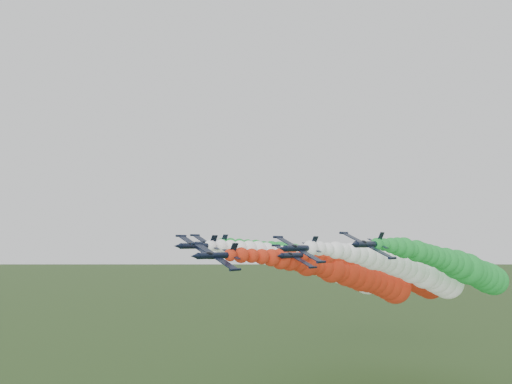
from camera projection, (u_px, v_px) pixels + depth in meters
jet_lead at (359, 277)px, 133.30m from camera, size 15.87×82.83×17.84m
jet_inner_left at (336, 269)px, 147.14m from camera, size 16.10×83.06×18.08m
jet_inner_right at (418, 272)px, 135.30m from camera, size 15.93×82.89×17.90m
jet_outer_left at (335, 266)px, 158.68m from camera, size 16.28×83.24×18.25m
jet_outer_right at (467, 269)px, 133.26m from camera, size 15.44×82.40×17.42m
jet_trail at (403, 275)px, 150.95m from camera, size 15.98×82.94×17.96m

